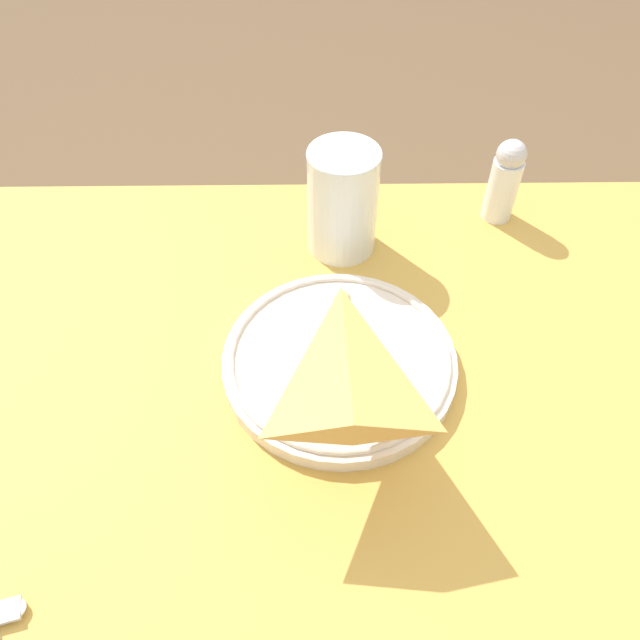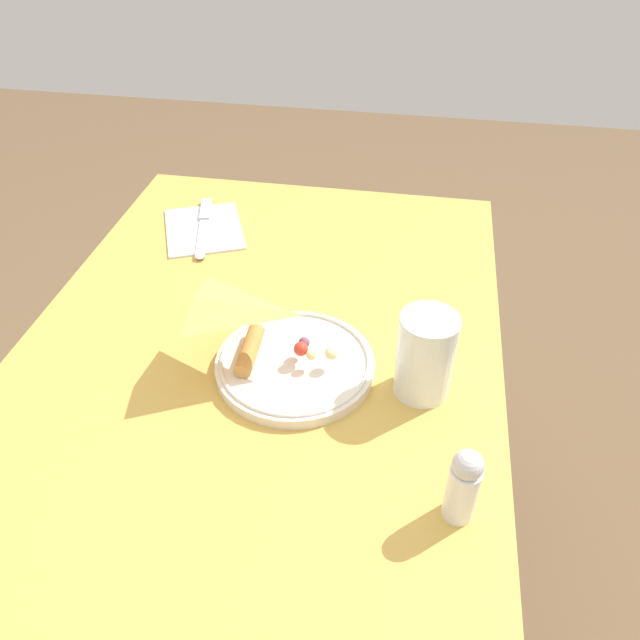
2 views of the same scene
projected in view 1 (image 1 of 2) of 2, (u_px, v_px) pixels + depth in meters
ground_plane at (376, 640)px, 1.12m from camera, size 6.00×6.00×0.00m
dining_table at (416, 477)px, 0.65m from camera, size 1.26×0.71×0.74m
plate_pizza at (339, 357)px, 0.60m from camera, size 0.23×0.23×0.05m
milk_glass at (343, 203)px, 0.68m from camera, size 0.08×0.08×0.13m
salt_shaker at (505, 180)px, 0.72m from camera, size 0.04×0.04×0.10m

